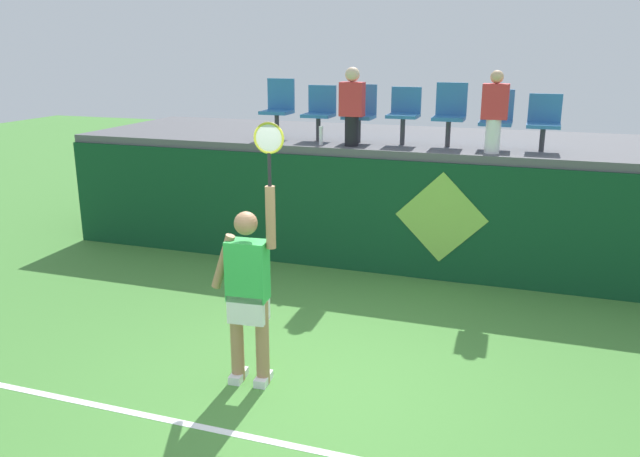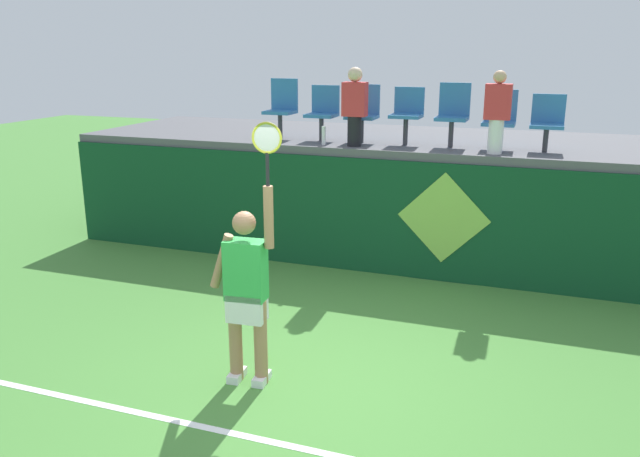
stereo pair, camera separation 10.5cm
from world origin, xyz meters
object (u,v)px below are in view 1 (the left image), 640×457
Objects in this scene: tennis_player at (249,289)px; stadium_chair_3 at (404,112)px; water_bottle at (321,136)px; stadium_chair_0 at (279,106)px; spectator_0 at (495,111)px; spectator_1 at (352,105)px; stadium_chair_2 at (360,111)px; stadium_chair_1 at (320,110)px; stadium_chair_5 at (496,117)px; tennis_ball at (266,357)px; stadium_chair_4 at (450,112)px; stadium_chair_6 at (544,120)px.

stadium_chair_3 is at bearing 82.16° from tennis_player.
stadium_chair_0 reaches higher than water_bottle.
spectator_0 is 0.98× the size of spectator_1.
stadium_chair_3 is (0.67, -0.01, 0.01)m from stadium_chair_2.
stadium_chair_1 is 1.01× the size of stadium_chair_5.
tennis_ball is 4.36m from stadium_chair_2.
spectator_1 reaches higher than stadium_chair_5.
water_bottle is 0.34× the size of stadium_chair_5.
stadium_chair_1 reaches higher than tennis_player.
tennis_ball is 4.05m from spectator_1.
stadium_chair_4 is (1.24, 4.21, 1.31)m from tennis_player.
stadium_chair_0 is at bearing 109.93° from tennis_ball.
stadium_chair_0 is at bearing 108.46° from tennis_player.
tennis_player is 3.10× the size of stadium_chair_1.
water_bottle is at bearing -69.52° from stadium_chair_1.
stadium_chair_2 is (0.63, 0.00, 0.01)m from stadium_chair_1.
stadium_chair_2 is 0.95× the size of stadium_chair_4.
stadium_chair_0 is 0.83× the size of spectator_0.
stadium_chair_3 is (0.58, 4.20, 1.29)m from tennis_player.
stadium_chair_2 is 1.03× the size of stadium_chair_3.
spectator_0 reaches higher than tennis_ball.
tennis_ball is 4.56m from stadium_chair_4.
stadium_chair_4 reaches higher than water_bottle.
stadium_chair_3 is at bearing -179.70° from stadium_chair_5.
stadium_chair_3 is at bearing -0.31° from stadium_chair_0.
spectator_1 reaches higher than stadium_chair_6.
water_bottle is 1.26m from stadium_chair_3.
stadium_chair_6 is at bearing 9.20° from water_bottle.
stadium_chair_4 is 1.28m from stadium_chair_6.
spectator_0 is at bearing -12.78° from stadium_chair_2.
stadium_chair_5 is (1.30, 0.01, -0.03)m from stadium_chair_3.
stadium_chair_1 is (-0.19, 0.50, 0.32)m from water_bottle.
tennis_ball is at bearing -124.34° from stadium_chair_6.
spectator_1 is at bearing -90.00° from stadium_chair_2.
stadium_chair_5 is (0.65, -0.00, -0.05)m from stadium_chair_4.
stadium_chair_5 is 0.74× the size of spectator_0.
spectator_0 reaches higher than tennis_player.
spectator_0 reaches higher than stadium_chair_5.
stadium_chair_1 is 1.07× the size of stadium_chair_6.
water_bottle is 0.25× the size of spectator_0.
stadium_chair_2 is 1.04× the size of stadium_chair_5.
stadium_chair_3 is 0.92× the size of stadium_chair_4.
stadium_chair_3 is (0.62, 3.74, 2.23)m from tennis_ball.
tennis_ball is 4.58m from stadium_chair_0.
stadium_chair_1 is at bearing 145.15° from spectator_1.
stadium_chair_2 is 1.10× the size of stadium_chair_6.
stadium_chair_4 is 1.10× the size of stadium_chair_5.
stadium_chair_0 is 3.29m from stadium_chair_5.
tennis_player reaches higher than water_bottle.
stadium_chair_4 is (0.66, 0.01, 0.02)m from stadium_chair_3.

